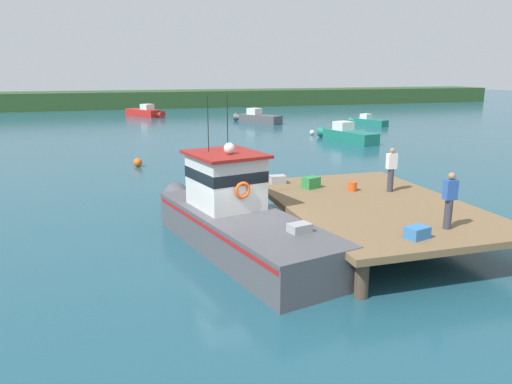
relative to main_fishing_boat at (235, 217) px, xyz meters
name	(u,v)px	position (x,y,z in m)	size (l,w,h in m)	color
ground_plane	(236,250)	(-0.07, -0.33, -1.01)	(200.00, 200.00, 0.00)	#1E4C5B
dock	(372,206)	(4.73, -0.33, 0.07)	(6.00, 9.00, 1.20)	#4C3D2D
main_fishing_boat	(235,217)	(0.00, 0.00, 0.00)	(4.36, 9.95, 4.80)	#4C4C51
crate_single_by_cleat	(311,183)	(3.55, 2.21, 0.41)	(0.60, 0.44, 0.43)	#2D8442
crate_single_far	(417,232)	(4.03, -3.90, 0.36)	(0.60, 0.44, 0.32)	#3370B2
crate_stack_mid_dock	(278,179)	(2.59, 3.31, 0.35)	(0.60, 0.44, 0.32)	#9E9EA3
bait_bucket	(353,186)	(4.86, 1.36, 0.36)	(0.32, 0.32, 0.34)	#E04C19
deckhand_by_the_boat	(450,199)	(5.33, -3.43, 1.05)	(0.36, 0.22, 1.63)	#383842
deckhand_further_back	(391,169)	(6.14, 0.87, 1.05)	(0.36, 0.22, 1.63)	#383842
moored_boat_near_channel	(257,118)	(11.60, 35.80, -0.48)	(4.25, 5.70, 1.53)	#4C4C51
moored_boat_mid_harbor	(145,112)	(0.66, 46.32, -0.48)	(4.43, 5.59, 1.52)	red
moored_boat_far_left	(368,121)	(21.80, 30.33, -0.61)	(2.55, 4.48, 1.14)	#196B5B
moored_boat_outer_mooring	(347,135)	(14.30, 20.37, -0.47)	(2.70, 6.24, 1.56)	#196B5B
mooring_buoy_spare_mooring	(300,182)	(5.20, 7.44, -0.82)	(0.37, 0.37, 0.37)	red
mooring_buoy_channel_marker	(138,162)	(-2.18, 14.64, -0.75)	(0.52, 0.52, 0.52)	#EA5B19
mooring_buoy_inshore	(312,132)	(13.34, 25.01, -0.80)	(0.42, 0.42, 0.42)	silver
far_shoreline	(132,99)	(-0.07, 61.67, 0.19)	(120.00, 8.00, 2.40)	#284723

